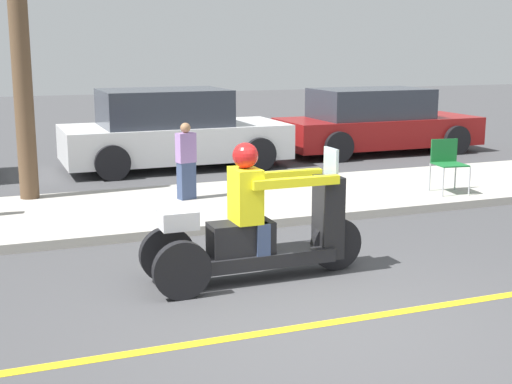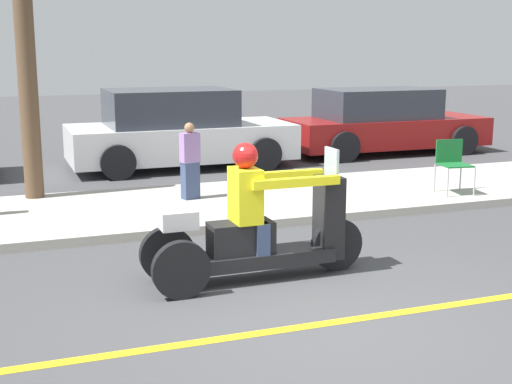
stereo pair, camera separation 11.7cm
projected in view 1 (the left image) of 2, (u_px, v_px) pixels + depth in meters
The scene contains 9 objects.
ground_plane at pixel (332, 323), 6.23m from camera, with size 60.00×60.00×0.00m, color #424244.
lane_stripe at pixel (312, 325), 6.17m from camera, with size 24.00×0.12×0.01m.
sidewalk_strip at pixel (187, 207), 10.42m from camera, with size 28.00×2.80×0.12m.
motorcycle_trike at pixel (256, 231), 7.28m from camera, with size 2.36×0.67×1.44m.
spectator_far_back at pixel (186, 163), 10.55m from camera, with size 0.30×0.22×1.14m.
folding_chair_curbside at pixel (447, 160), 11.07m from camera, with size 0.52×0.52×0.82m.
parked_car_lot_left at pixel (376, 123), 15.87m from camera, with size 4.49×1.94×1.43m.
parked_car_lot_center at pixel (171, 131), 13.95m from camera, with size 4.34×2.10×1.54m.
tree_trunk at pixel (23, 91), 10.41m from camera, with size 0.28×0.28×3.21m.
Camera 1 is at (-2.75, -5.23, 2.39)m, focal length 50.00 mm.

